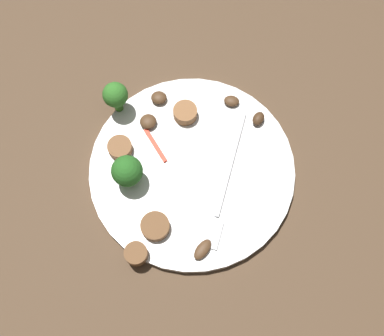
{
  "coord_description": "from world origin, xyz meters",
  "views": [
    {
      "loc": [
        0.21,
        -0.03,
        0.58
      ],
      "look_at": [
        0.0,
        0.0,
        0.01
      ],
      "focal_mm": 45.32,
      "sensor_mm": 36.0,
      "label": 1
    }
  ],
  "objects": [
    {
      "name": "mushroom_3",
      "position": [
        -0.09,
        0.06,
        0.02
      ],
      "size": [
        0.02,
        0.02,
        0.01
      ],
      "primitive_type": "ellipsoid",
      "rotation": [
        0.0,
        0.0,
        4.41
      ],
      "color": "#4C331E",
      "rests_on": "plate"
    },
    {
      "name": "broccoli_floret_1",
      "position": [
        0.01,
        -0.08,
        0.04
      ],
      "size": [
        0.04,
        0.04,
        0.05
      ],
      "color": "#296420",
      "rests_on": "plate"
    },
    {
      "name": "mushroom_2",
      "position": [
        0.11,
        0.0,
        0.02
      ],
      "size": [
        0.03,
        0.03,
        0.01
      ],
      "primitive_type": "ellipsoid",
      "rotation": [
        0.0,
        0.0,
        2.38
      ],
      "color": "#4C331E",
      "rests_on": "plate"
    },
    {
      "name": "broccoli_floret_0",
      "position": [
        -0.1,
        -0.09,
        0.05
      ],
      "size": [
        0.03,
        0.03,
        0.05
      ],
      "color": "#347525",
      "rests_on": "plate"
    },
    {
      "name": "ground_plane",
      "position": [
        0.0,
        0.0,
        0.0
      ],
      "size": [
        1.4,
        1.4,
        0.0
      ],
      "primitive_type": "plane",
      "color": "#4C3826"
    },
    {
      "name": "sausage_slice_3",
      "position": [
        0.07,
        -0.05,
        0.02
      ],
      "size": [
        0.04,
        0.04,
        0.01
      ],
      "primitive_type": "cylinder",
      "rotation": [
        0.0,
        0.0,
        2.87
      ],
      "color": "brown",
      "rests_on": "plate"
    },
    {
      "name": "sausage_slice_1",
      "position": [
        -0.07,
        0.0,
        0.02
      ],
      "size": [
        0.04,
        0.04,
        0.02
      ],
      "primitive_type": "cylinder",
      "rotation": [
        0.0,
        0.0,
        0.58
      ],
      "color": "brown",
      "rests_on": "plate"
    },
    {
      "name": "fork",
      "position": [
        0.03,
        0.04,
        0.01
      ],
      "size": [
        0.17,
        0.08,
        0.0
      ],
      "rotation": [
        0.0,
        0.0,
        -0.39
      ],
      "color": "silver",
      "rests_on": "plate"
    },
    {
      "name": "sausage_slice_0",
      "position": [
        0.1,
        -0.08,
        0.02
      ],
      "size": [
        0.03,
        0.03,
        0.02
      ],
      "primitive_type": "cylinder",
      "rotation": [
        0.0,
        0.0,
        1.49
      ],
      "color": "brown",
      "rests_on": "plate"
    },
    {
      "name": "plate",
      "position": [
        0.0,
        0.0,
        0.01
      ],
      "size": [
        0.26,
        0.26,
        0.01
      ],
      "primitive_type": "cylinder",
      "color": "white",
      "rests_on": "ground_plane"
    },
    {
      "name": "mushroom_1",
      "position": [
        -0.06,
        0.09,
        0.02
      ],
      "size": [
        0.02,
        0.02,
        0.01
      ],
      "primitive_type": "ellipsoid",
      "rotation": [
        0.0,
        0.0,
        5.7
      ],
      "color": "#422B19",
      "rests_on": "plate"
    },
    {
      "name": "mushroom_0",
      "position": [
        -0.1,
        -0.03,
        0.02
      ],
      "size": [
        0.02,
        0.03,
        0.01
      ],
      "primitive_type": "ellipsoid",
      "rotation": [
        0.0,
        0.0,
        1.31
      ],
      "color": "#4C331E",
      "rests_on": "plate"
    },
    {
      "name": "mushroom_4",
      "position": [
        -0.07,
        -0.05,
        0.02
      ],
      "size": [
        0.03,
        0.03,
        0.01
      ],
      "primitive_type": "ellipsoid",
      "rotation": [
        0.0,
        0.0,
        1.78
      ],
      "color": "#4C331E",
      "rests_on": "plate"
    },
    {
      "name": "pepper_strip_1",
      "position": [
        -0.04,
        -0.04,
        0.01
      ],
      "size": [
        0.05,
        0.03,
        0.0
      ],
      "primitive_type": "cube",
      "rotation": [
        0.0,
        0.0,
        3.57
      ],
      "color": "red",
      "rests_on": "plate"
    },
    {
      "name": "sausage_slice_2",
      "position": [
        -0.04,
        -0.09,
        0.02
      ],
      "size": [
        0.04,
        0.04,
        0.01
      ],
      "primitive_type": "cylinder",
      "rotation": [
        0.0,
        0.0,
        1.14
      ],
      "color": "brown",
      "rests_on": "plate"
    }
  ]
}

